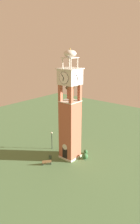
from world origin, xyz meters
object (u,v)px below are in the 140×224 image
(clock_tower, at_px, (70,115))
(trash_bin, at_px, (50,157))
(park_bench, at_px, (47,162))
(lamp_post, at_px, (52,137))

(clock_tower, relative_size, trash_bin, 24.49)
(park_bench, distance_m, trash_bin, 1.98)
(lamp_post, bearing_deg, trash_bin, -50.65)
(park_bench, height_order, trash_bin, park_bench)
(clock_tower, xyz_separation_m, trash_bin, (-2.21, -3.05, -7.79))
(clock_tower, relative_size, lamp_post, 5.42)
(park_bench, relative_size, trash_bin, 1.93)
(park_bench, height_order, lamp_post, lamp_post)
(clock_tower, height_order, lamp_post, clock_tower)
(clock_tower, bearing_deg, park_bench, -105.04)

